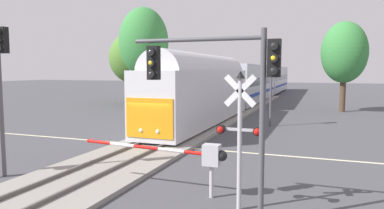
{
  "coord_description": "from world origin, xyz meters",
  "views": [
    {
      "loc": [
        8.56,
        -17.74,
        4.22
      ],
      "look_at": [
        0.64,
        3.88,
        2.0
      ],
      "focal_mm": 33.1,
      "sensor_mm": 36.0,
      "label": 1
    }
  ],
  "objects_px": {
    "commuter_train": "(252,82)",
    "oak_behind_train": "(144,43)",
    "crossing_signal_mast": "(240,127)",
    "pine_left_background": "(134,58)",
    "traffic_signal_median": "(1,73)",
    "oak_far_right": "(344,53)",
    "crossing_gate_near": "(196,155)",
    "crossing_gate_far": "(144,107)",
    "traffic_signal_near_right": "(224,78)",
    "traffic_signal_far_side": "(273,80)"
  },
  "relations": [
    {
      "from": "commuter_train",
      "to": "pine_left_background",
      "type": "bearing_deg",
      "value": -158.67
    },
    {
      "from": "crossing_signal_mast",
      "to": "traffic_signal_far_side",
      "type": "distance_m",
      "value": 16.74
    },
    {
      "from": "traffic_signal_near_right",
      "to": "oak_far_right",
      "type": "distance_m",
      "value": 30.11
    },
    {
      "from": "oak_far_right",
      "to": "crossing_signal_mast",
      "type": "bearing_deg",
      "value": -98.45
    },
    {
      "from": "traffic_signal_near_right",
      "to": "traffic_signal_median",
      "type": "xyz_separation_m",
      "value": [
        -9.14,
        0.86,
        0.11
      ]
    },
    {
      "from": "crossing_gate_far",
      "to": "oak_behind_train",
      "type": "relative_size",
      "value": 0.57
    },
    {
      "from": "commuter_train",
      "to": "traffic_signal_median",
      "type": "bearing_deg",
      "value": -94.98
    },
    {
      "from": "crossing_signal_mast",
      "to": "oak_far_right",
      "type": "height_order",
      "value": "oak_far_right"
    },
    {
      "from": "oak_behind_train",
      "to": "traffic_signal_near_right",
      "type": "bearing_deg",
      "value": -58.13
    },
    {
      "from": "oak_behind_train",
      "to": "oak_far_right",
      "type": "distance_m",
      "value": 21.25
    },
    {
      "from": "traffic_signal_median",
      "to": "oak_behind_train",
      "type": "relative_size",
      "value": 0.55
    },
    {
      "from": "crossing_signal_mast",
      "to": "oak_far_right",
      "type": "bearing_deg",
      "value": 81.55
    },
    {
      "from": "crossing_signal_mast",
      "to": "pine_left_background",
      "type": "xyz_separation_m",
      "value": [
        -20.71,
        30.55,
        3.27
      ]
    },
    {
      "from": "traffic_signal_near_right",
      "to": "crossing_gate_far",
      "type": "bearing_deg",
      "value": 124.86
    },
    {
      "from": "crossing_gate_far",
      "to": "traffic_signal_near_right",
      "type": "height_order",
      "value": "traffic_signal_near_right"
    },
    {
      "from": "crossing_gate_near",
      "to": "traffic_signal_near_right",
      "type": "xyz_separation_m",
      "value": [
        1.32,
        -1.44,
        2.61
      ]
    },
    {
      "from": "traffic_signal_near_right",
      "to": "crossing_gate_near",
      "type": "bearing_deg",
      "value": 132.68
    },
    {
      "from": "traffic_signal_far_side",
      "to": "traffic_signal_median",
      "type": "bearing_deg",
      "value": -116.61
    },
    {
      "from": "traffic_signal_median",
      "to": "oak_behind_train",
      "type": "distance_m",
      "value": 26.57
    },
    {
      "from": "oak_behind_train",
      "to": "pine_left_background",
      "type": "relative_size",
      "value": 1.23
    },
    {
      "from": "commuter_train",
      "to": "pine_left_background",
      "type": "xyz_separation_m",
      "value": [
        -14.4,
        -5.62,
        3.1
      ]
    },
    {
      "from": "traffic_signal_far_side",
      "to": "pine_left_background",
      "type": "xyz_separation_m",
      "value": [
        -19.53,
        13.88,
        2.32
      ]
    },
    {
      "from": "traffic_signal_median",
      "to": "oak_far_right",
      "type": "bearing_deg",
      "value": 64.49
    },
    {
      "from": "traffic_signal_median",
      "to": "traffic_signal_far_side",
      "type": "bearing_deg",
      "value": 63.39
    },
    {
      "from": "crossing_signal_mast",
      "to": "oak_behind_train",
      "type": "xyz_separation_m",
      "value": [
        -16.62,
        25.53,
        4.77
      ]
    },
    {
      "from": "crossing_signal_mast",
      "to": "traffic_signal_median",
      "type": "height_order",
      "value": "traffic_signal_median"
    },
    {
      "from": "pine_left_background",
      "to": "crossing_gate_far",
      "type": "bearing_deg",
      "value": -58.53
    },
    {
      "from": "crossing_gate_near",
      "to": "oak_behind_train",
      "type": "bearing_deg",
      "value": 121.14
    },
    {
      "from": "commuter_train",
      "to": "oak_behind_train",
      "type": "height_order",
      "value": "oak_behind_train"
    },
    {
      "from": "crossing_signal_mast",
      "to": "pine_left_background",
      "type": "bearing_deg",
      "value": 124.14
    },
    {
      "from": "crossing_gate_near",
      "to": "crossing_gate_far",
      "type": "xyz_separation_m",
      "value": [
        -9.13,
        13.57,
        -0.01
      ]
    },
    {
      "from": "crossing_gate_near",
      "to": "traffic_signal_near_right",
      "type": "distance_m",
      "value": 3.26
    },
    {
      "from": "crossing_gate_near",
      "to": "pine_left_background",
      "type": "height_order",
      "value": "pine_left_background"
    },
    {
      "from": "pine_left_background",
      "to": "traffic_signal_near_right",
      "type": "bearing_deg",
      "value": -56.87
    },
    {
      "from": "oak_behind_train",
      "to": "pine_left_background",
      "type": "distance_m",
      "value": 6.64
    },
    {
      "from": "oak_far_right",
      "to": "crossing_gate_near",
      "type": "bearing_deg",
      "value": -101.88
    },
    {
      "from": "commuter_train",
      "to": "oak_behind_train",
      "type": "xyz_separation_m",
      "value": [
        -10.31,
        -10.64,
        4.6
      ]
    },
    {
      "from": "traffic_signal_near_right",
      "to": "oak_far_right",
      "type": "xyz_separation_m",
      "value": [
        4.62,
        29.69,
        2.0
      ]
    },
    {
      "from": "crossing_gate_near",
      "to": "crossing_signal_mast",
      "type": "distance_m",
      "value": 2.14
    },
    {
      "from": "crossing_gate_near",
      "to": "oak_far_right",
      "type": "height_order",
      "value": "oak_far_right"
    },
    {
      "from": "crossing_signal_mast",
      "to": "crossing_gate_far",
      "type": "distance_m",
      "value": 17.94
    },
    {
      "from": "crossing_gate_near",
      "to": "crossing_gate_far",
      "type": "relative_size",
      "value": 0.84
    },
    {
      "from": "traffic_signal_far_side",
      "to": "oak_behind_train",
      "type": "distance_m",
      "value": 18.21
    },
    {
      "from": "crossing_gate_far",
      "to": "traffic_signal_far_side",
      "type": "bearing_deg",
      "value": 13.87
    },
    {
      "from": "traffic_signal_far_side",
      "to": "oak_far_right",
      "type": "distance_m",
      "value": 13.71
    },
    {
      "from": "crossing_gate_near",
      "to": "pine_left_background",
      "type": "xyz_separation_m",
      "value": [
        -19.07,
        29.81,
        4.43
      ]
    },
    {
      "from": "pine_left_background",
      "to": "oak_far_right",
      "type": "distance_m",
      "value": 25.07
    },
    {
      "from": "traffic_signal_near_right",
      "to": "traffic_signal_median",
      "type": "height_order",
      "value": "traffic_signal_median"
    },
    {
      "from": "commuter_train",
      "to": "crossing_gate_near",
      "type": "bearing_deg",
      "value": -82.48
    },
    {
      "from": "traffic_signal_median",
      "to": "oak_far_right",
      "type": "relative_size",
      "value": 0.67
    }
  ]
}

